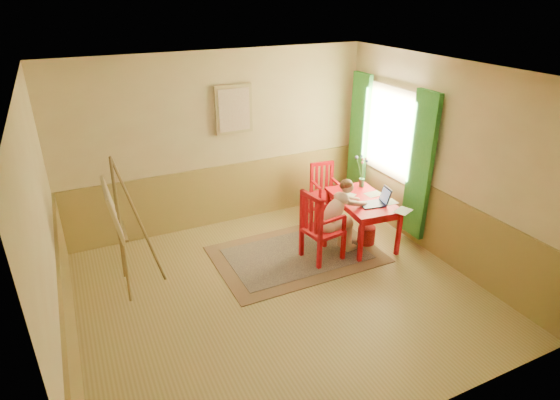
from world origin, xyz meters
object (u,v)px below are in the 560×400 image
chair_back (325,191)px  easel (117,214)px  laptop (377,201)px  table (362,204)px  figure (338,215)px  chair_left (320,227)px

chair_back → easel: (-3.41, -0.71, 0.62)m
laptop → chair_back: bearing=96.4°
table → figure: bearing=-164.6°
chair_left → laptop: size_ratio=2.37×
laptop → easel: bearing=171.6°
chair_left → chair_back: (0.78, 1.18, -0.06)m
chair_back → figure: figure is taller
laptop → figure: bearing=170.5°
laptop → easel: 3.60m
figure → chair_left: bearing=-171.6°
table → easel: easel is taller
chair_left → figure: bearing=8.4°
table → easel: 3.53m
chair_back → table: bearing=-85.6°
chair_back → chair_left: bearing=-123.3°
table → laptop: bearing=-75.8°
table → chair_back: chair_back is taller
chair_left → laptop: bearing=-3.4°
table → chair_left: (-0.85, -0.19, -0.09)m
chair_back → easel: easel is taller
laptop → easel: (-3.55, 0.53, 0.32)m
figure → table: bearing=15.4°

